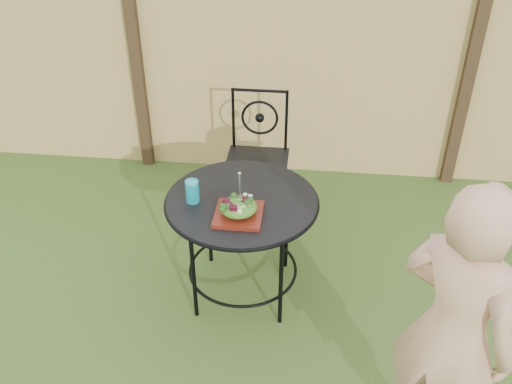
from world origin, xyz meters
TOP-DOWN VIEW (x-y plane):
  - ground at (0.00, 0.00)m, footprint 60.00×60.00m
  - fence at (-0.00, 2.19)m, footprint 8.00×0.12m
  - patio_table at (-0.25, 0.64)m, footprint 0.92×0.92m
  - patio_chair at (-0.26, 1.56)m, footprint 0.46×0.46m
  - diner at (0.79, -0.35)m, footprint 0.67×0.66m
  - salad_plate at (-0.25, 0.47)m, footprint 0.27×0.27m
  - salad at (-0.25, 0.47)m, footprint 0.21×0.21m
  - fork at (-0.24, 0.47)m, footprint 0.01×0.01m
  - drinking_glass at (-0.53, 0.59)m, footprint 0.08×0.08m

SIDE VIEW (x-z plane):
  - ground at x=0.00m, z-range 0.00..0.00m
  - patio_chair at x=-0.26m, z-range 0.03..0.98m
  - patio_table at x=-0.25m, z-range 0.22..0.95m
  - salad_plate at x=-0.25m, z-range 0.72..0.75m
  - diner at x=0.79m, z-range 0.00..1.56m
  - salad at x=-0.25m, z-range 0.75..0.83m
  - drinking_glass at x=-0.53m, z-range 0.72..0.86m
  - fork at x=-0.24m, z-range 0.83..1.01m
  - fence at x=0.00m, z-range 0.00..1.90m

